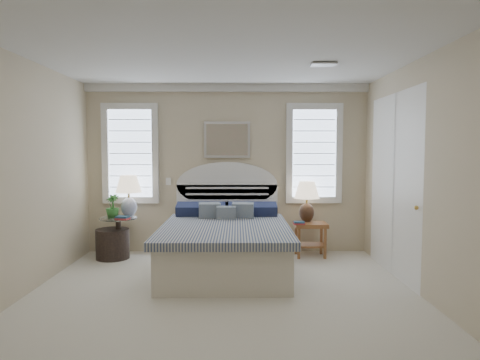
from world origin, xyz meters
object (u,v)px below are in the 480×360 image
(floor_pot, at_px, (113,244))
(lamp_left, at_px, (129,191))
(side_table_left, at_px, (118,233))
(lamp_right, at_px, (307,197))
(nightstand_right, at_px, (310,232))
(bed, at_px, (226,242))

(floor_pot, relative_size, lamp_left, 0.77)
(side_table_left, height_order, lamp_right, lamp_right)
(side_table_left, relative_size, nightstand_right, 1.19)
(side_table_left, xyz_separation_m, nightstand_right, (2.95, 0.10, -0.00))
(bed, height_order, nightstand_right, bed)
(side_table_left, xyz_separation_m, floor_pot, (-0.09, -0.01, -0.16))
(bed, height_order, floor_pot, bed)
(nightstand_right, relative_size, floor_pot, 1.06)
(nightstand_right, bearing_deg, bed, -151.97)
(floor_pot, bearing_deg, lamp_right, 4.18)
(bed, xyz_separation_m, nightstand_right, (1.30, 0.69, 0.00))
(side_table_left, relative_size, lamp_right, 0.98)
(nightstand_right, distance_m, floor_pot, 3.05)
(nightstand_right, distance_m, lamp_left, 2.88)
(lamp_left, bearing_deg, floor_pot, -151.06)
(lamp_left, relative_size, lamp_right, 1.01)
(nightstand_right, height_order, floor_pot, nightstand_right)
(side_table_left, bearing_deg, bed, -19.74)
(side_table_left, bearing_deg, floor_pot, -175.98)
(side_table_left, bearing_deg, lamp_left, 41.07)
(nightstand_right, bearing_deg, side_table_left, -178.06)
(bed, relative_size, lamp_left, 3.53)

